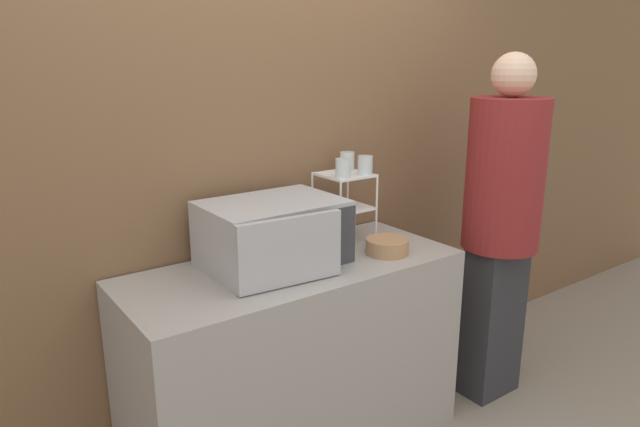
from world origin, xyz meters
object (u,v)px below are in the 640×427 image
(dish_rack, at_px, (344,193))
(glass_back_right, at_px, (347,161))
(glass_front_right, at_px, (365,165))
(person, at_px, (501,214))
(glass_front_left, at_px, (343,168))
(bowl, at_px, (387,246))
(microwave, at_px, (274,234))

(dish_rack, bearing_deg, glass_back_right, 44.30)
(glass_front_right, bearing_deg, person, -26.97)
(dish_rack, bearing_deg, glass_front_right, -46.41)
(glass_front_left, relative_size, bowl, 0.45)
(microwave, relative_size, glass_front_right, 6.59)
(glass_back_right, xyz_separation_m, bowl, (-0.03, -0.34, -0.34))
(glass_front_left, distance_m, person, 0.87)
(dish_rack, xyz_separation_m, bowl, (0.04, -0.27, -0.21))
(microwave, bearing_deg, glass_back_right, 18.23)
(dish_rack, bearing_deg, microwave, -166.77)
(dish_rack, height_order, glass_back_right, glass_back_right)
(glass_back_right, distance_m, bowl, 0.48)
(microwave, bearing_deg, bowl, -17.82)
(glass_front_left, xyz_separation_m, person, (0.77, -0.32, -0.27))
(dish_rack, bearing_deg, bowl, -82.09)
(bowl, bearing_deg, glass_front_left, 117.42)
(dish_rack, xyz_separation_m, glass_front_left, (-0.07, -0.07, 0.14))
(glass_front_left, height_order, glass_back_right, same)
(glass_front_right, bearing_deg, glass_back_right, 89.59)
(glass_front_right, distance_m, bowl, 0.40)
(glass_front_right, xyz_separation_m, bowl, (-0.03, -0.20, -0.34))
(dish_rack, xyz_separation_m, glass_front_right, (0.07, -0.07, 0.14))
(dish_rack, height_order, bowl, dish_rack)
(glass_front_right, bearing_deg, microwave, -175.81)
(glass_front_right, relative_size, person, 0.05)
(glass_front_left, xyz_separation_m, glass_back_right, (0.13, 0.14, 0.00))
(glass_front_left, bearing_deg, glass_front_right, 0.41)
(glass_front_left, height_order, person, person)
(glass_front_right, relative_size, bowl, 0.45)
(microwave, relative_size, glass_front_left, 6.59)
(glass_back_right, xyz_separation_m, glass_front_right, (-0.00, -0.14, 0.00))
(microwave, height_order, glass_front_right, glass_front_right)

